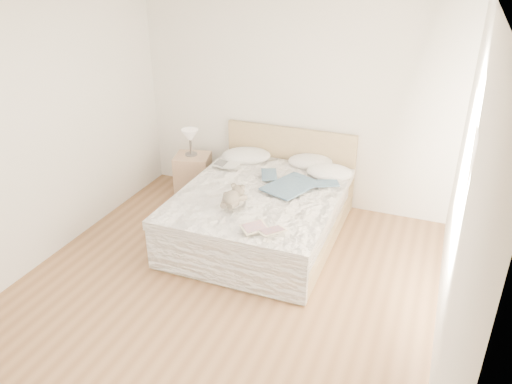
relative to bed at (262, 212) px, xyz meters
The scene contains 16 objects.
floor 1.23m from the bed, 90.00° to the right, with size 4.00×4.50×0.00m, color brown.
wall_back 1.49m from the bed, 90.00° to the left, with size 4.00×0.02×2.70m, color white.
wall_front 3.60m from the bed, 90.00° to the right, with size 4.00×0.02×2.70m, color white.
wall_left 2.55m from the bed, 149.21° to the right, with size 0.02×4.50×2.70m, color white.
wall_right 2.55m from the bed, 30.79° to the right, with size 0.02×4.50×2.70m, color white.
window 2.46m from the bed, 24.16° to the right, with size 0.02×1.30×1.10m, color white.
bed is the anchor object (origin of this frame).
nightstand 1.42m from the bed, 151.75° to the left, with size 0.45×0.40×0.56m, color tan.
table_lamp 1.53m from the bed, 151.63° to the left, with size 0.28×0.28×0.35m.
pillow_left 0.96m from the bed, 124.21° to the left, with size 0.62×0.44×0.19m, color white.
pillow_middle 0.98m from the bed, 70.36° to the left, with size 0.55×0.39×0.17m, color white.
pillow_right 0.94m from the bed, 45.95° to the left, with size 0.55×0.39×0.17m, color white.
blouse 0.45m from the bed, 24.35° to the left, with size 0.66×0.71×0.03m, color #314B62, non-canonical shape.
photo_book 0.81m from the bed, 146.86° to the left, with size 0.33×0.23×0.02m, color silver.
childrens_book 1.00m from the bed, 68.91° to the right, with size 0.37×0.25×0.02m, color beige.
teddy_bear 0.66m from the bed, 104.62° to the right, with size 0.23×0.33×0.17m, color #695F50, non-canonical shape.
Camera 1 is at (1.77, -3.53, 3.06)m, focal length 35.00 mm.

